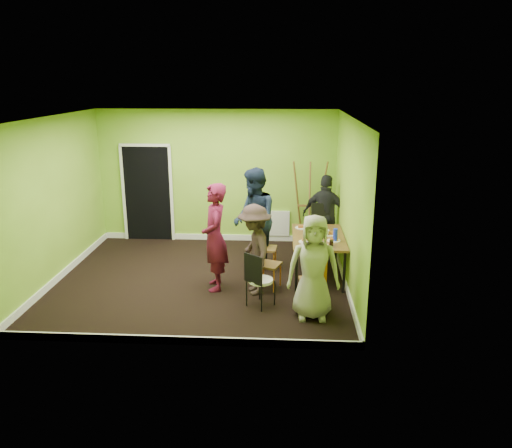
{
  "coord_description": "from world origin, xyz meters",
  "views": [
    {
      "loc": [
        1.42,
        -8.08,
        3.4
      ],
      "look_at": [
        0.96,
        0.0,
        1.03
      ],
      "focal_mm": 35.0,
      "sensor_mm": 36.0,
      "label": 1
    }
  ],
  "objects_px": {
    "chair_left_near": "(265,259)",
    "orange_bottle": "(311,230)",
    "dining_table": "(318,239)",
    "thermos": "(315,229)",
    "chair_back_end": "(323,220)",
    "blue_bottle": "(335,235)",
    "chair_front_end": "(313,278)",
    "person_left_far": "(254,219)",
    "chair_bentwood": "(258,277)",
    "person_front_end": "(313,267)",
    "easel": "(309,204)",
    "person_back_end": "(326,215)",
    "person_left_near": "(255,250)",
    "chair_left_far": "(263,244)",
    "person_standing": "(215,237)"
  },
  "relations": [
    {
      "from": "chair_back_end",
      "to": "person_back_end",
      "type": "bearing_deg",
      "value": -122.37
    },
    {
      "from": "chair_back_end",
      "to": "blue_bottle",
      "type": "xyz_separation_m",
      "value": [
        0.11,
        -1.32,
        0.1
      ]
    },
    {
      "from": "chair_back_end",
      "to": "easel",
      "type": "xyz_separation_m",
      "value": [
        -0.24,
        0.71,
        0.13
      ]
    },
    {
      "from": "chair_bentwood",
      "to": "blue_bottle",
      "type": "height_order",
      "value": "blue_bottle"
    },
    {
      "from": "chair_bentwood",
      "to": "blue_bottle",
      "type": "xyz_separation_m",
      "value": [
        1.25,
        1.03,
        0.37
      ]
    },
    {
      "from": "chair_left_near",
      "to": "person_back_end",
      "type": "height_order",
      "value": "person_back_end"
    },
    {
      "from": "dining_table",
      "to": "thermos",
      "type": "distance_m",
      "value": 0.19
    },
    {
      "from": "easel",
      "to": "person_back_end",
      "type": "distance_m",
      "value": 0.66
    },
    {
      "from": "chair_back_end",
      "to": "chair_front_end",
      "type": "relative_size",
      "value": 1.17
    },
    {
      "from": "orange_bottle",
      "to": "person_left_near",
      "type": "xyz_separation_m",
      "value": [
        -0.95,
        -1.0,
        -0.05
      ]
    },
    {
      "from": "person_standing",
      "to": "person_left_far",
      "type": "relative_size",
      "value": 0.96
    },
    {
      "from": "chair_front_end",
      "to": "orange_bottle",
      "type": "bearing_deg",
      "value": 82.36
    },
    {
      "from": "chair_left_far",
      "to": "person_standing",
      "type": "bearing_deg",
      "value": -34.55
    },
    {
      "from": "blue_bottle",
      "to": "person_front_end",
      "type": "xyz_separation_m",
      "value": [
        -0.43,
        -1.31,
        -0.08
      ]
    },
    {
      "from": "orange_bottle",
      "to": "person_back_end",
      "type": "height_order",
      "value": "person_back_end"
    },
    {
      "from": "chair_bentwood",
      "to": "person_left_near",
      "type": "distance_m",
      "value": 0.6
    },
    {
      "from": "blue_bottle",
      "to": "person_standing",
      "type": "relative_size",
      "value": 0.12
    },
    {
      "from": "person_left_near",
      "to": "thermos",
      "type": "bearing_deg",
      "value": 110.65
    },
    {
      "from": "chair_left_near",
      "to": "easel",
      "type": "xyz_separation_m",
      "value": [
        0.83,
        2.29,
        0.39
      ]
    },
    {
      "from": "person_back_end",
      "to": "chair_front_end",
      "type": "bearing_deg",
      "value": 101.0
    },
    {
      "from": "chair_back_end",
      "to": "blue_bottle",
      "type": "height_order",
      "value": "chair_back_end"
    },
    {
      "from": "chair_left_near",
      "to": "person_standing",
      "type": "distance_m",
      "value": 0.91
    },
    {
      "from": "blue_bottle",
      "to": "person_front_end",
      "type": "distance_m",
      "value": 1.39
    },
    {
      "from": "chair_front_end",
      "to": "person_front_end",
      "type": "xyz_separation_m",
      "value": [
        -0.02,
        -0.26,
        0.27
      ]
    },
    {
      "from": "thermos",
      "to": "blue_bottle",
      "type": "distance_m",
      "value": 0.43
    },
    {
      "from": "chair_front_end",
      "to": "person_left_far",
      "type": "xyz_separation_m",
      "value": [
        -1.0,
        1.69,
        0.42
      ]
    },
    {
      "from": "dining_table",
      "to": "person_front_end",
      "type": "relative_size",
      "value": 0.96
    },
    {
      "from": "person_left_near",
      "to": "person_back_end",
      "type": "xyz_separation_m",
      "value": [
        1.29,
        1.94,
        0.06
      ]
    },
    {
      "from": "dining_table",
      "to": "chair_back_end",
      "type": "xyz_separation_m",
      "value": [
        0.15,
        1.05,
        0.06
      ]
    },
    {
      "from": "chair_left_near",
      "to": "orange_bottle",
      "type": "distance_m",
      "value": 1.14
    },
    {
      "from": "person_front_end",
      "to": "chair_left_near",
      "type": "bearing_deg",
      "value": 124.32
    },
    {
      "from": "chair_left_far",
      "to": "person_front_end",
      "type": "xyz_separation_m",
      "value": [
        0.82,
        -1.88,
        0.29
      ]
    },
    {
      "from": "chair_back_end",
      "to": "person_back_end",
      "type": "xyz_separation_m",
      "value": [
        0.07,
        0.13,
        0.05
      ]
    },
    {
      "from": "chair_front_end",
      "to": "chair_bentwood",
      "type": "relative_size",
      "value": 1.04
    },
    {
      "from": "dining_table",
      "to": "chair_front_end",
      "type": "bearing_deg",
      "value": -96.41
    },
    {
      "from": "blue_bottle",
      "to": "person_left_far",
      "type": "distance_m",
      "value": 1.55
    },
    {
      "from": "chair_bentwood",
      "to": "person_front_end",
      "type": "xyz_separation_m",
      "value": [
        0.82,
        -0.29,
        0.29
      ]
    },
    {
      "from": "chair_left_far",
      "to": "thermos",
      "type": "xyz_separation_m",
      "value": [
        0.92,
        -0.29,
        0.38
      ]
    },
    {
      "from": "chair_front_end",
      "to": "thermos",
      "type": "bearing_deg",
      "value": 79.88
    },
    {
      "from": "dining_table",
      "to": "chair_front_end",
      "type": "relative_size",
      "value": 1.64
    },
    {
      "from": "chair_front_end",
      "to": "chair_bentwood",
      "type": "distance_m",
      "value": 0.84
    },
    {
      "from": "chair_left_far",
      "to": "person_front_end",
      "type": "distance_m",
      "value": 2.07
    },
    {
      "from": "chair_left_far",
      "to": "chair_bentwood",
      "type": "distance_m",
      "value": 1.59
    },
    {
      "from": "chair_front_end",
      "to": "person_left_far",
      "type": "relative_size",
      "value": 0.49
    },
    {
      "from": "orange_bottle",
      "to": "person_back_end",
      "type": "relative_size",
      "value": 0.05
    },
    {
      "from": "thermos",
      "to": "orange_bottle",
      "type": "distance_m",
      "value": 0.25
    },
    {
      "from": "person_left_far",
      "to": "person_back_end",
      "type": "relative_size",
      "value": 1.16
    },
    {
      "from": "easel",
      "to": "person_left_near",
      "type": "bearing_deg",
      "value": -111.37
    },
    {
      "from": "person_left_far",
      "to": "chair_left_near",
      "type": "bearing_deg",
      "value": -2.16
    },
    {
      "from": "chair_front_end",
      "to": "chair_back_end",
      "type": "bearing_deg",
      "value": 76.07
    }
  ]
}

